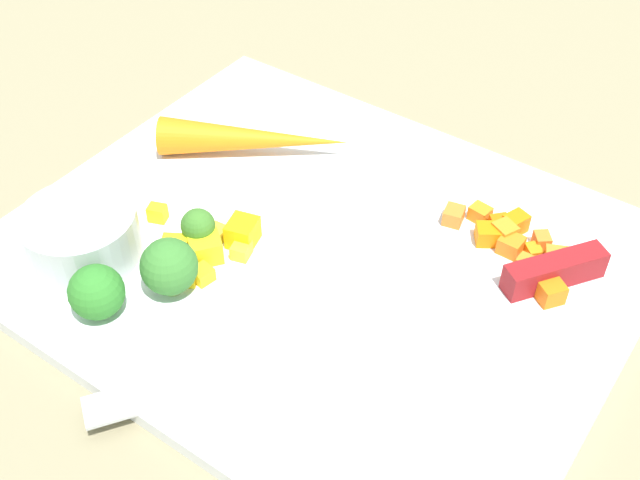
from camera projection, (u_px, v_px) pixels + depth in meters
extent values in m
plane|color=gray|center=(320.00, 261.00, 0.60)|extent=(4.00, 4.00, 0.00)
cube|color=white|center=(320.00, 255.00, 0.60)|extent=(0.45, 0.37, 0.01)
cylinder|color=#B7BFC1|center=(81.00, 234.00, 0.58)|extent=(0.08, 0.08, 0.04)
cube|color=silver|center=(237.00, 370.00, 0.51)|extent=(0.13, 0.17, 0.00)
cube|color=maroon|center=(554.00, 271.00, 0.56)|extent=(0.06, 0.07, 0.02)
cone|color=orange|center=(254.00, 139.00, 0.67)|extent=(0.15, 0.11, 0.03)
cube|color=orange|center=(454.00, 216.00, 0.61)|extent=(0.02, 0.02, 0.01)
cube|color=orange|center=(542.00, 241.00, 0.59)|extent=(0.02, 0.02, 0.01)
cube|color=orange|center=(480.00, 214.00, 0.61)|extent=(0.02, 0.01, 0.01)
cube|color=orange|center=(525.00, 264.00, 0.57)|extent=(0.01, 0.01, 0.01)
cube|color=orange|center=(504.00, 233.00, 0.60)|extent=(0.02, 0.02, 0.02)
cube|color=orange|center=(488.00, 234.00, 0.60)|extent=(0.02, 0.02, 0.01)
cube|color=orange|center=(532.00, 277.00, 0.57)|extent=(0.02, 0.02, 0.01)
cube|color=orange|center=(516.00, 223.00, 0.60)|extent=(0.02, 0.02, 0.02)
cube|color=orange|center=(550.00, 291.00, 0.55)|extent=(0.02, 0.02, 0.02)
cube|color=orange|center=(533.00, 251.00, 0.59)|extent=(0.02, 0.02, 0.01)
cube|color=orange|center=(511.00, 245.00, 0.59)|extent=(0.02, 0.02, 0.01)
cube|color=orange|center=(557.00, 260.00, 0.58)|extent=(0.02, 0.02, 0.02)
cube|color=orange|center=(551.00, 283.00, 0.56)|extent=(0.01, 0.01, 0.01)
cube|color=orange|center=(499.00, 224.00, 0.61)|extent=(0.02, 0.02, 0.01)
cube|color=yellow|center=(218.00, 233.00, 0.60)|extent=(0.01, 0.01, 0.01)
cube|color=yellow|center=(203.00, 274.00, 0.57)|extent=(0.02, 0.02, 0.01)
cube|color=yellow|center=(205.00, 248.00, 0.58)|extent=(0.03, 0.03, 0.02)
cube|color=yellow|center=(241.00, 250.00, 0.59)|extent=(0.02, 0.02, 0.01)
cube|color=yellow|center=(184.00, 275.00, 0.57)|extent=(0.02, 0.02, 0.01)
cube|color=yellow|center=(158.00, 213.00, 0.61)|extent=(0.02, 0.01, 0.01)
cube|color=yellow|center=(243.00, 232.00, 0.59)|extent=(0.03, 0.03, 0.02)
cube|color=yellow|center=(176.00, 249.00, 0.58)|extent=(0.03, 0.02, 0.02)
cube|color=yellow|center=(198.00, 228.00, 0.60)|extent=(0.02, 0.02, 0.01)
cylinder|color=#95C166|center=(172.00, 284.00, 0.56)|extent=(0.01, 0.01, 0.01)
sphere|color=#36742D|center=(169.00, 266.00, 0.55)|extent=(0.04, 0.04, 0.04)
cylinder|color=#95BE65|center=(200.00, 239.00, 0.59)|extent=(0.01, 0.01, 0.01)
sphere|color=#3A7127|center=(198.00, 225.00, 0.58)|extent=(0.03, 0.03, 0.03)
cylinder|color=#8CAC62|center=(101.00, 307.00, 0.55)|extent=(0.01, 0.01, 0.01)
sphere|color=#2D7828|center=(96.00, 292.00, 0.54)|extent=(0.04, 0.04, 0.04)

